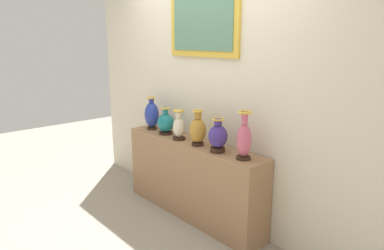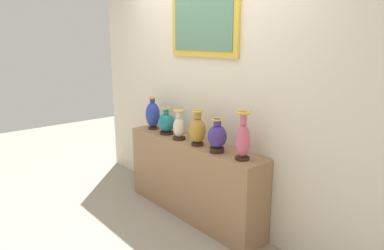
{
  "view_description": "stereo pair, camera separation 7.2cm",
  "coord_description": "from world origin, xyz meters",
  "views": [
    {
      "loc": [
        2.6,
        -2.3,
        1.82
      ],
      "look_at": [
        0.0,
        0.0,
        0.98
      ],
      "focal_mm": 33.28,
      "sensor_mm": 36.0,
      "label": 1
    },
    {
      "loc": [
        2.65,
        -2.24,
        1.82
      ],
      "look_at": [
        0.0,
        0.0,
        0.98
      ],
      "focal_mm": 33.28,
      "sensor_mm": 36.0,
      "label": 2
    }
  ],
  "objects": [
    {
      "name": "vase_cobalt",
      "position": [
        -0.69,
        -0.01,
        0.98
      ],
      "size": [
        0.16,
        0.16,
        0.37
      ],
      "color": "#382319",
      "rests_on": "display_shelf"
    },
    {
      "name": "vase_ochre",
      "position": [
        0.13,
        -0.04,
        0.96
      ],
      "size": [
        0.16,
        0.16,
        0.35
      ],
      "color": "#382319",
      "rests_on": "display_shelf"
    },
    {
      "name": "vase_ivory",
      "position": [
        -0.15,
        -0.05,
        0.94
      ],
      "size": [
        0.13,
        0.13,
        0.31
      ],
      "color": "#382319",
      "rests_on": "display_shelf"
    },
    {
      "name": "vase_rose",
      "position": [
        0.7,
        -0.03,
        0.99
      ],
      "size": [
        0.13,
        0.13,
        0.43
      ],
      "color": "#382319",
      "rests_on": "display_shelf"
    },
    {
      "name": "back_wall",
      "position": [
        -0.0,
        0.22,
        1.43
      ],
      "size": [
        3.95,
        0.14,
        2.84
      ],
      "color": "beige",
      "rests_on": "ground_plane"
    },
    {
      "name": "display_shelf",
      "position": [
        0.0,
        0.0,
        0.4
      ],
      "size": [
        1.78,
        0.33,
        0.81
      ],
      "primitive_type": "cube",
      "color": "#99704C",
      "rests_on": "ground_plane"
    },
    {
      "name": "vase_indigo",
      "position": [
        0.41,
        -0.05,
        0.95
      ],
      "size": [
        0.18,
        0.18,
        0.32
      ],
      "color": "#382319",
      "rests_on": "display_shelf"
    },
    {
      "name": "vase_teal",
      "position": [
        -0.41,
        -0.02,
        0.93
      ],
      "size": [
        0.18,
        0.18,
        0.29
      ],
      "color": "#382319",
      "rests_on": "display_shelf"
    },
    {
      "name": "ground_plane",
      "position": [
        0.0,
        0.0,
        0.0
      ],
      "size": [
        9.95,
        9.95,
        0.0
      ],
      "primitive_type": "plane",
      "color": "gray"
    }
  ]
}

